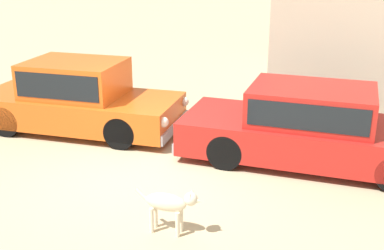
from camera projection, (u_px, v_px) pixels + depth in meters
name	position (u px, v px, depth m)	size (l,w,h in m)	color
ground_plane	(153.00, 174.00, 8.45)	(80.00, 80.00, 0.00)	tan
parked_sedan_nearest	(78.00, 97.00, 10.30)	(4.45, 2.01, 1.48)	#D15619
parked_sedan_second	(312.00, 126.00, 8.72)	(4.80, 1.87, 1.39)	#AD1E19
stray_dog_spotted	(171.00, 204.00, 6.55)	(0.95, 0.21, 0.68)	beige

